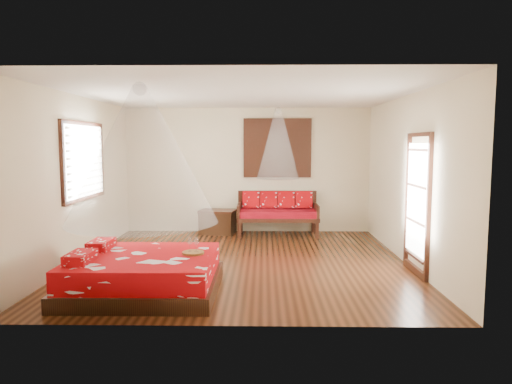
# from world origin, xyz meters

# --- Properties ---
(room) EXTENTS (5.54, 5.54, 2.84)m
(room) POSITION_xyz_m (0.00, 0.00, 1.40)
(room) COLOR black
(room) RESTS_ON ground
(bed) EXTENTS (1.96, 1.77, 0.63)m
(bed) POSITION_xyz_m (-1.26, -1.60, 0.25)
(bed) COLOR black
(bed) RESTS_ON floor
(daybed) EXTENTS (1.76, 0.78, 0.94)m
(daybed) POSITION_xyz_m (0.67, 2.38, 0.52)
(daybed) COLOR black
(daybed) RESTS_ON floor
(storage_chest) EXTENTS (0.86, 0.69, 0.53)m
(storage_chest) POSITION_xyz_m (-0.66, 2.45, 0.27)
(storage_chest) COLOR black
(storage_chest) RESTS_ON floor
(shutter_panel) EXTENTS (1.52, 0.06, 1.32)m
(shutter_panel) POSITION_xyz_m (0.67, 2.72, 1.90)
(shutter_panel) COLOR black
(shutter_panel) RESTS_ON wall_back
(window_left) EXTENTS (0.10, 1.74, 1.34)m
(window_left) POSITION_xyz_m (-2.71, 0.20, 1.70)
(window_left) COLOR black
(window_left) RESTS_ON wall_left
(glazed_door) EXTENTS (0.08, 1.02, 2.16)m
(glazed_door) POSITION_xyz_m (2.72, -0.60, 1.07)
(glazed_door) COLOR black
(glazed_door) RESTS_ON floor
(wine_tray) EXTENTS (0.30, 0.30, 0.24)m
(wine_tray) POSITION_xyz_m (-0.60, -1.49, 0.57)
(wine_tray) COLOR brown
(wine_tray) RESTS_ON bed
(mosquito_net_main) EXTENTS (1.99, 1.99, 1.80)m
(mosquito_net_main) POSITION_xyz_m (-1.24, -1.60, 1.85)
(mosquito_net_main) COLOR white
(mosquito_net_main) RESTS_ON ceiling
(mosquito_net_daybed) EXTENTS (0.90, 0.90, 1.50)m
(mosquito_net_daybed) POSITION_xyz_m (0.67, 2.25, 2.00)
(mosquito_net_daybed) COLOR white
(mosquito_net_daybed) RESTS_ON ceiling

